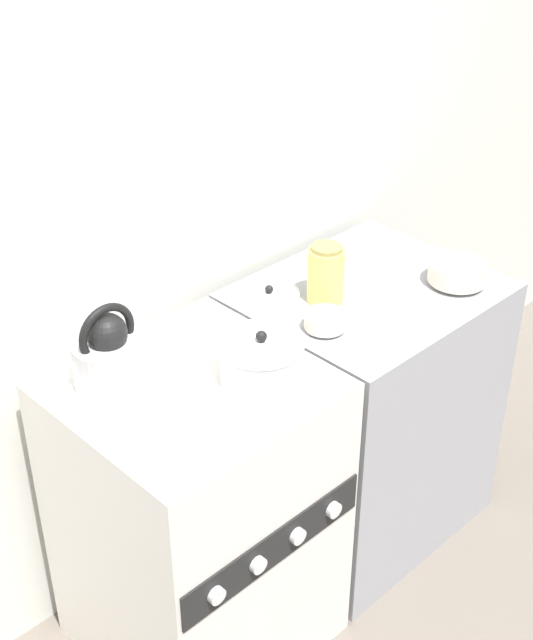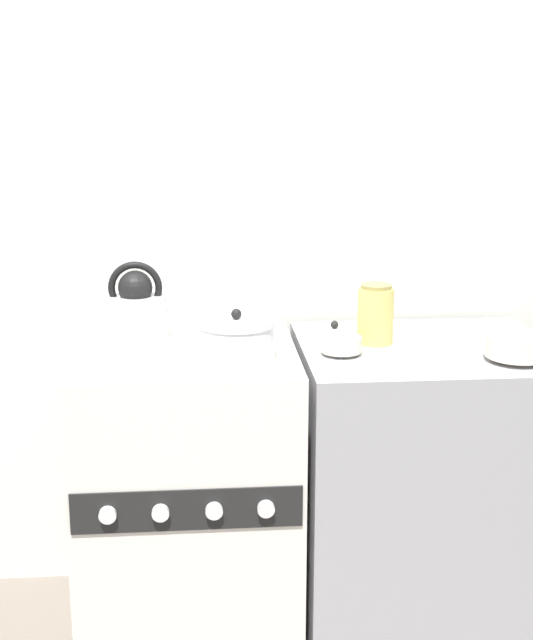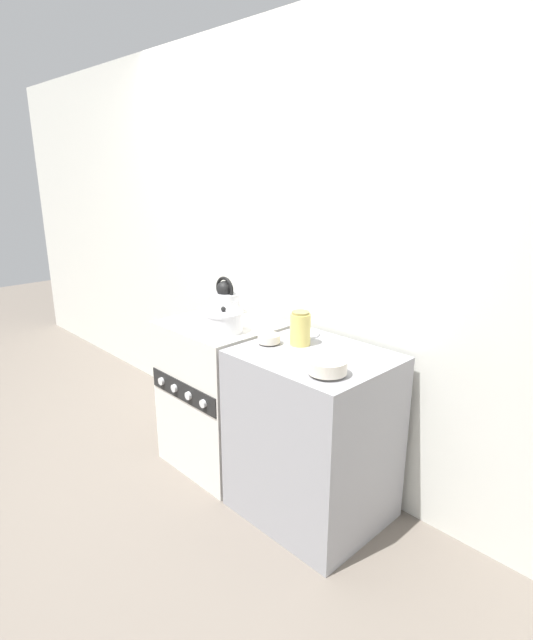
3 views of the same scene
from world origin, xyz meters
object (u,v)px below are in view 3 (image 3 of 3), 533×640
at_px(loose_pot_lid, 303,333).
at_px(enamel_bowl, 327,366).
at_px(cooking_pot, 224,322).
at_px(stove, 225,393).
at_px(small_ceramic_bowl, 269,339).
at_px(storage_jar, 300,328).
at_px(kettle, 225,300).

bearing_deg(loose_pot_lid, enamel_bowl, -36.99).
distance_m(cooking_pot, loose_pot_lid, 0.43).
bearing_deg(stove, enamel_bowl, -9.38).
distance_m(small_ceramic_bowl, storage_jar, 0.17).
bearing_deg(small_ceramic_bowl, storage_jar, 42.73).
bearing_deg(stove, kettle, 136.28).
height_order(cooking_pot, enamel_bowl, cooking_pot).
bearing_deg(small_ceramic_bowl, loose_pot_lid, 85.34).
bearing_deg(small_ceramic_bowl, cooking_pot, -169.07).
bearing_deg(loose_pot_lid, stove, -157.47).
bearing_deg(storage_jar, kettle, 173.91).
relative_size(kettle, enamel_bowl, 1.33).
distance_m(stove, enamel_bowl, 1.01).
height_order(stove, storage_jar, storage_jar).
relative_size(enamel_bowl, small_ceramic_bowl, 1.51).
xyz_separation_m(stove, enamel_bowl, (0.88, -0.15, 0.47)).
relative_size(stove, enamel_bowl, 5.19).
distance_m(cooking_pot, storage_jar, 0.43).
relative_size(storage_jar, loose_pot_lid, 0.98).
xyz_separation_m(cooking_pot, storage_jar, (0.40, 0.16, 0.02)).
height_order(small_ceramic_bowl, loose_pot_lid, small_ceramic_bowl).
bearing_deg(enamel_bowl, stove, 170.62).
relative_size(stove, loose_pot_lid, 5.02).
distance_m(enamel_bowl, loose_pot_lid, 0.55).
distance_m(kettle, cooking_pot, 0.36).
relative_size(stove, storage_jar, 5.14).
height_order(small_ceramic_bowl, storage_jar, storage_jar).
xyz_separation_m(kettle, cooking_pot, (0.27, -0.23, -0.03)).
bearing_deg(stove, loose_pot_lid, 22.53).
bearing_deg(cooking_pot, stove, 142.76).
xyz_separation_m(kettle, storage_jar, (0.68, -0.07, -0.01)).
relative_size(kettle, cooking_pot, 1.08).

